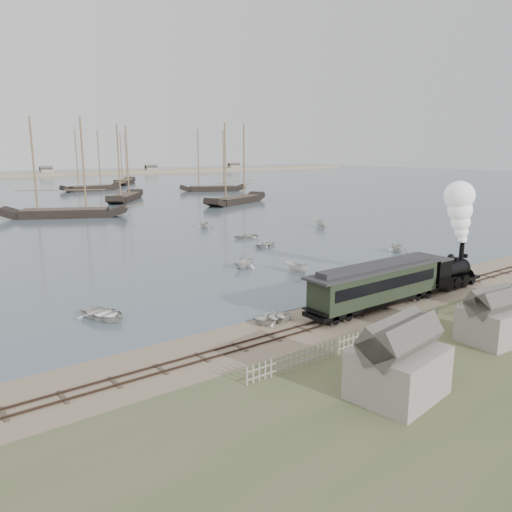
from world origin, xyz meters
TOP-DOWN VIEW (x-y plane):
  - ground at (0.00, 0.00)m, footprint 600.00×600.00m
  - rail_track at (0.00, -2.00)m, footprint 120.00×1.80m
  - picket_fence_west at (-6.50, -7.00)m, footprint 19.00×0.10m
  - picket_fence_east at (12.50, -7.50)m, footprint 15.00×0.10m
  - shed_left at (-10.00, -13.00)m, footprint 5.00×4.00m
  - shed_mid at (2.00, -12.00)m, footprint 4.00×3.50m
  - locomotive at (13.54, -2.00)m, footprint 8.13×3.04m
  - passenger_coach at (1.32, -2.00)m, footprint 14.79×2.85m
  - beached_dinghy at (-7.63, 0.63)m, footprint 2.85×3.75m
  - rowboat_0 at (-18.44, 9.31)m, footprint 5.24×4.48m
  - rowboat_1 at (1.02, 16.99)m, footprint 3.38×3.74m
  - rowboat_2 at (4.24, 11.52)m, footprint 3.33×1.64m
  - rowboat_3 at (11.27, 25.74)m, footprint 2.67×3.56m
  - rowboat_4 at (22.74, 12.09)m, footprint 4.19×4.01m
  - rowboat_5 at (29.85, 34.11)m, footprint 4.12×2.53m
  - rowboat_7 at (12.89, 45.30)m, footprint 3.84×3.45m
  - rowboat_8 at (12.75, 32.97)m, footprint 3.87×4.57m
  - schooner_2 at (-2.13, 74.86)m, footprint 24.24×15.95m
  - schooner_3 at (21.16, 99.76)m, footprint 17.70×20.88m
  - schooner_4 at (40.68, 75.71)m, footprint 22.83×13.54m
  - schooner_5 at (56.48, 112.00)m, footprint 21.47×13.79m
  - schooner_8 at (25.03, 138.01)m, footprint 20.31×6.55m
  - schooner_9 at (47.42, 163.29)m, footprint 16.83×21.66m

SIDE VIEW (x-z plane):
  - ground at x=0.00m, z-range 0.00..0.00m
  - picket_fence_west at x=-6.50m, z-range -0.60..0.60m
  - picket_fence_east at x=12.50m, z-range -0.60..0.60m
  - shed_left at x=-10.00m, z-range -2.05..2.05m
  - shed_mid at x=2.00m, z-range -1.80..1.80m
  - rail_track at x=0.00m, z-range -0.04..0.12m
  - beached_dinghy at x=-7.63m, z-range 0.00..0.73m
  - rowboat_3 at x=11.27m, z-range 0.06..0.76m
  - rowboat_8 at x=12.75m, z-range 0.06..0.87m
  - rowboat_0 at x=-18.44m, z-range 0.06..0.98m
  - rowboat_2 at x=4.24m, z-range 0.06..1.29m
  - rowboat_5 at x=29.85m, z-range 0.06..1.55m
  - rowboat_4 at x=22.74m, z-range 0.06..1.77m
  - rowboat_1 at x=1.02m, z-range 0.06..1.79m
  - rowboat_7 at x=12.89m, z-range 0.06..1.86m
  - passenger_coach at x=1.32m, z-range 0.47..4.06m
  - locomotive at x=13.54m, z-range -0.40..9.73m
  - schooner_2 at x=-2.13m, z-range 0.06..20.06m
  - schooner_3 at x=21.16m, z-range 0.06..20.06m
  - schooner_4 at x=40.68m, z-range 0.06..20.06m
  - schooner_5 at x=56.48m, z-range 0.06..20.06m
  - schooner_8 at x=25.03m, z-range 0.06..20.06m
  - schooner_9 at x=47.42m, z-range 0.06..20.06m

